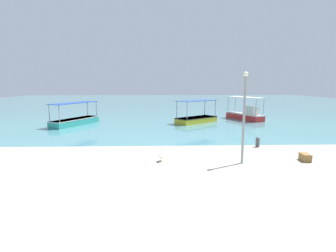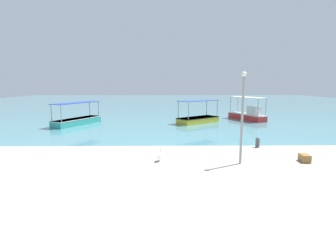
{
  "view_description": "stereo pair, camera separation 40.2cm",
  "coord_description": "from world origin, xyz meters",
  "px_view_note": "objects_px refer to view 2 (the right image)",
  "views": [
    {
      "loc": [
        -1.79,
        -16.21,
        4.61
      ],
      "look_at": [
        -1.11,
        5.01,
        1.19
      ],
      "focal_mm": 28.0,
      "sensor_mm": 36.0,
      "label": 1
    },
    {
      "loc": [
        -1.39,
        -16.22,
        4.61
      ],
      "look_at": [
        -1.11,
        5.01,
        1.19
      ],
      "focal_mm": 28.0,
      "sensor_mm": 36.0,
      "label": 2
    }
  ],
  "objects_px": {
    "fishing_boat_center": "(248,114)",
    "pelican": "(160,155)",
    "lamp_post": "(242,113)",
    "mooring_bollard": "(258,142)",
    "cargo_crate": "(305,158)",
    "fishing_boat_near_right": "(77,120)",
    "fishing_boat_far_left": "(198,118)"
  },
  "relations": [
    {
      "from": "pelican",
      "to": "mooring_bollard",
      "type": "bearing_deg",
      "value": 25.51
    },
    {
      "from": "fishing_boat_near_right",
      "to": "pelican",
      "type": "bearing_deg",
      "value": -56.19
    },
    {
      "from": "pelican",
      "to": "lamp_post",
      "type": "height_order",
      "value": "lamp_post"
    },
    {
      "from": "fishing_boat_center",
      "to": "mooring_bollard",
      "type": "distance_m",
      "value": 15.33
    },
    {
      "from": "fishing_boat_near_right",
      "to": "fishing_boat_far_left",
      "type": "relative_size",
      "value": 1.18
    },
    {
      "from": "fishing_boat_near_right",
      "to": "pelican",
      "type": "distance_m",
      "value": 17.38
    },
    {
      "from": "fishing_boat_center",
      "to": "pelican",
      "type": "height_order",
      "value": "fishing_boat_center"
    },
    {
      "from": "pelican",
      "to": "cargo_crate",
      "type": "relative_size",
      "value": 1.05
    },
    {
      "from": "fishing_boat_far_left",
      "to": "cargo_crate",
      "type": "height_order",
      "value": "fishing_boat_far_left"
    },
    {
      "from": "fishing_boat_near_right",
      "to": "pelican",
      "type": "relative_size",
      "value": 8.07
    },
    {
      "from": "fishing_boat_near_right",
      "to": "fishing_boat_center",
      "type": "relative_size",
      "value": 1.1
    },
    {
      "from": "lamp_post",
      "to": "fishing_boat_near_right",
      "type": "bearing_deg",
      "value": 133.86
    },
    {
      "from": "fishing_boat_center",
      "to": "fishing_boat_far_left",
      "type": "bearing_deg",
      "value": -160.67
    },
    {
      "from": "fishing_boat_far_left",
      "to": "pelican",
      "type": "relative_size",
      "value": 6.83
    },
    {
      "from": "pelican",
      "to": "mooring_bollard",
      "type": "relative_size",
      "value": 1.07
    },
    {
      "from": "fishing_boat_far_left",
      "to": "cargo_crate",
      "type": "relative_size",
      "value": 7.17
    },
    {
      "from": "lamp_post",
      "to": "cargo_crate",
      "type": "height_order",
      "value": "lamp_post"
    },
    {
      "from": "fishing_boat_near_right",
      "to": "fishing_boat_far_left",
      "type": "height_order",
      "value": "fishing_boat_far_left"
    },
    {
      "from": "lamp_post",
      "to": "mooring_bollard",
      "type": "height_order",
      "value": "lamp_post"
    },
    {
      "from": "fishing_boat_near_right",
      "to": "cargo_crate",
      "type": "relative_size",
      "value": 8.47
    },
    {
      "from": "pelican",
      "to": "lamp_post",
      "type": "relative_size",
      "value": 0.15
    },
    {
      "from": "mooring_bollard",
      "to": "lamp_post",
      "type": "bearing_deg",
      "value": -121.36
    },
    {
      "from": "lamp_post",
      "to": "cargo_crate",
      "type": "bearing_deg",
      "value": 4.7
    },
    {
      "from": "fishing_boat_center",
      "to": "fishing_boat_near_right",
      "type": "bearing_deg",
      "value": -169.7
    },
    {
      "from": "fishing_boat_center",
      "to": "lamp_post",
      "type": "relative_size",
      "value": 1.11
    },
    {
      "from": "fishing_boat_far_left",
      "to": "fishing_boat_center",
      "type": "bearing_deg",
      "value": 19.33
    },
    {
      "from": "fishing_boat_center",
      "to": "lamp_post",
      "type": "distance_m",
      "value": 19.93
    },
    {
      "from": "fishing_boat_far_left",
      "to": "fishing_boat_center",
      "type": "height_order",
      "value": "fishing_boat_center"
    },
    {
      "from": "fishing_boat_center",
      "to": "mooring_bollard",
      "type": "height_order",
      "value": "fishing_boat_center"
    },
    {
      "from": "fishing_boat_center",
      "to": "cargo_crate",
      "type": "bearing_deg",
      "value": -97.4
    },
    {
      "from": "fishing_boat_near_right",
      "to": "cargo_crate",
      "type": "xyz_separation_m",
      "value": [
        18.36,
        -14.65,
        -0.31
      ]
    },
    {
      "from": "fishing_boat_far_left",
      "to": "mooring_bollard",
      "type": "distance_m",
      "value": 12.75
    }
  ]
}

